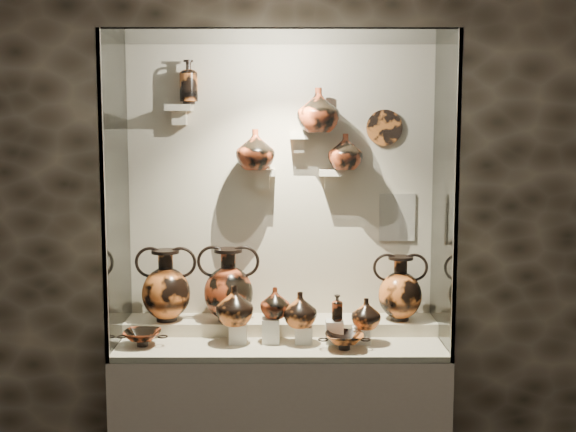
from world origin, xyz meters
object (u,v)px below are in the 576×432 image
Objects in this scene: amphora_right at (400,288)px; jug_b at (275,303)px; ovoid_vase_b at (318,110)px; lekythos_tall at (189,79)px; amphora_mid at (229,285)px; jug_a at (235,305)px; kylix_left at (142,337)px; lekythos_small at (337,306)px; amphora_left at (166,285)px; jug_e at (366,314)px; ovoid_vase_c at (345,152)px; kylix_right at (344,339)px; ovoid_vase_a at (255,150)px; jug_c at (300,309)px.

jug_b is (-0.68, -0.18, -0.04)m from amphora_right.
lekythos_tall is at bearing 166.75° from ovoid_vase_b.
jug_a is at bearing -78.71° from amphora_mid.
jug_a is 0.50m from kylix_left.
kylix_left is at bearing -172.39° from jug_b.
ovoid_vase_b reaches higher than lekythos_small.
ovoid_vase_b is (0.82, 0.04, 0.94)m from amphora_left.
amphora_left reaches higher than lekythos_small.
amphora_right is at bearing -1.31° from amphora_mid.
jug_e is (0.47, -0.03, -0.05)m from jug_b.
jug_e is 1.56m from lekythos_tall.
jug_b is at bearing -147.14° from ovoid_vase_c.
jug_a is 0.59m from kylix_right.
amphora_left reaches higher than amphora_right.
lekythos_small is 1.01m from kylix_left.
lekythos_tall is at bearing 70.78° from kylix_left.
kylix_left is (-0.68, -0.07, -0.16)m from jug_b.
kylix_left is at bearing -146.71° from amphora_right.
amphora_right is at bearing -8.01° from ovoid_vase_c.
amphora_left is 1.11m from lekythos_tall.
lekythos_tall is (0.21, 0.33, 1.32)m from kylix_left.
jug_a reaches higher than kylix_left.
ovoid_vase_c reaches higher than kylix_right.
amphora_right is at bearing -0.74° from jug_a.
jug_e is 0.15m from lekythos_small.
ovoid_vase_b is at bearing -170.86° from ovoid_vase_c.
ovoid_vase_b reaches higher than jug_a.
ovoid_vase_a is at bearing 40.88° from kylix_left.
amphora_mid is 2.50× the size of jug_b.
lekythos_small is at bearing -21.12° from amphora_mid.
jug_a reaches higher than lekythos_small.
ovoid_vase_c is at bearing 61.45° from lekythos_small.
kylix_right is at bearing -130.96° from jug_e.
lekythos_tall is at bearing 172.72° from jug_e.
kylix_left is 1.27× the size of ovoid_vase_c.
amphora_left is 0.94m from lekythos_small.
ovoid_vase_c is at bearing 119.37° from jug_e.
lekythos_tall reaches higher than kylix_left.
lekythos_small reaches higher than jug_c.
jug_e is 0.87m from ovoid_vase_c.
amphora_right reaches higher than kylix_right.
amphora_left is 1.25m from ovoid_vase_b.
amphora_mid is at bearing 148.89° from jug_b.
lekythos_tall is at bearing 152.83° from jug_b.
kylix_right is at bearing -18.07° from jug_b.
jug_e is 1.05m from ovoid_vase_a.
jug_a is 0.34m from jug_c.
jug_c is 1.15× the size of jug_e.
jug_b is at bearing -6.94° from jug_a.
amphora_mid is 1.05m from ovoid_vase_b.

